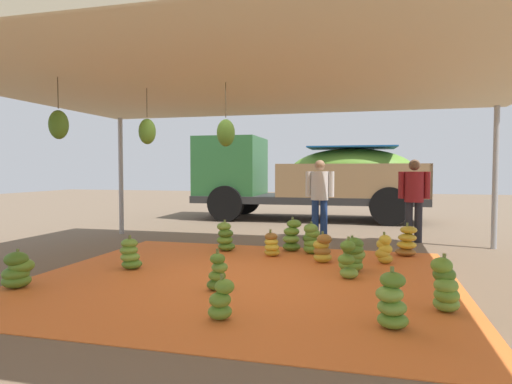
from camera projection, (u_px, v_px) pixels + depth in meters
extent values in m
plane|color=brown|center=(285.00, 243.00, 8.83)|extent=(40.00, 40.00, 0.00)
cube|color=orange|center=(242.00, 278.00, 5.93)|extent=(5.48, 4.94, 0.01)
cylinder|color=#9EA0A5|center=(121.00, 176.00, 10.02)|extent=(0.10, 0.10, 2.59)
cylinder|color=#9EA0A5|center=(495.00, 178.00, 8.10)|extent=(0.10, 0.10, 2.59)
cube|color=beige|center=(242.00, 79.00, 5.81)|extent=(8.00, 7.00, 0.06)
cylinder|color=#4C422D|center=(58.00, 93.00, 5.56)|extent=(0.01, 0.01, 0.39)
ellipsoid|color=#477523|center=(59.00, 125.00, 5.58)|extent=(0.24, 0.24, 0.36)
cylinder|color=#4C422D|center=(226.00, 100.00, 5.90)|extent=(0.01, 0.01, 0.46)
ellipsoid|color=#477523|center=(226.00, 133.00, 5.92)|extent=(0.24, 0.24, 0.36)
cylinder|color=#4C422D|center=(147.00, 103.00, 6.31)|extent=(0.01, 0.01, 0.41)
ellipsoid|color=#518428|center=(147.00, 132.00, 6.33)|extent=(0.24, 0.24, 0.36)
ellipsoid|color=#477523|center=(216.00, 285.00, 5.32)|extent=(0.25, 0.25, 0.13)
ellipsoid|color=#60932D|center=(217.00, 276.00, 5.32)|extent=(0.29, 0.29, 0.13)
ellipsoid|color=#6B9E38|center=(220.00, 267.00, 5.31)|extent=(0.22, 0.22, 0.13)
ellipsoid|color=#518428|center=(217.00, 259.00, 5.29)|extent=(0.24, 0.24, 0.13)
cylinder|color=olive|center=(218.00, 254.00, 5.28)|extent=(0.04, 0.04, 0.12)
ellipsoid|color=#75A83D|center=(349.00, 273.00, 5.89)|extent=(0.29, 0.29, 0.14)
ellipsoid|color=#60932D|center=(346.00, 260.00, 5.86)|extent=(0.27, 0.27, 0.14)
ellipsoid|color=#518428|center=(348.00, 246.00, 5.85)|extent=(0.28, 0.28, 0.14)
cylinder|color=olive|center=(349.00, 241.00, 5.86)|extent=(0.04, 0.04, 0.12)
ellipsoid|color=#60932D|center=(393.00, 320.00, 4.04)|extent=(0.29, 0.29, 0.14)
ellipsoid|color=#6B9E38|center=(392.00, 307.00, 4.02)|extent=(0.37, 0.37, 0.14)
ellipsoid|color=#75A83D|center=(389.00, 294.00, 4.00)|extent=(0.26, 0.26, 0.14)
ellipsoid|color=#518428|center=(393.00, 280.00, 4.01)|extent=(0.30, 0.30, 0.14)
cylinder|color=olive|center=(392.00, 273.00, 4.02)|extent=(0.04, 0.04, 0.12)
ellipsoid|color=#6B9E38|center=(446.00, 303.00, 4.51)|extent=(0.31, 0.31, 0.16)
ellipsoid|color=#60932D|center=(447.00, 295.00, 4.47)|extent=(0.26, 0.26, 0.16)
ellipsoid|color=#6B9E38|center=(446.00, 285.00, 4.46)|extent=(0.29, 0.29, 0.16)
ellipsoid|color=#477523|center=(444.00, 275.00, 4.51)|extent=(0.30, 0.30, 0.16)
ellipsoid|color=#60932D|center=(442.00, 265.00, 4.48)|extent=(0.25, 0.25, 0.16)
cylinder|color=olive|center=(444.00, 260.00, 4.48)|extent=(0.04, 0.04, 0.12)
ellipsoid|color=#518428|center=(227.00, 246.00, 7.91)|extent=(0.36, 0.36, 0.15)
ellipsoid|color=#60932D|center=(225.00, 240.00, 7.88)|extent=(0.39, 0.39, 0.15)
ellipsoid|color=#477523|center=(226.00, 233.00, 7.87)|extent=(0.33, 0.33, 0.15)
ellipsoid|color=#75A83D|center=(224.00, 226.00, 7.89)|extent=(0.32, 0.32, 0.15)
cylinder|color=olive|center=(225.00, 223.00, 7.88)|extent=(0.04, 0.04, 0.12)
ellipsoid|color=#60932D|center=(220.00, 312.00, 4.28)|extent=(0.26, 0.26, 0.14)
ellipsoid|color=#60932D|center=(220.00, 300.00, 4.25)|extent=(0.26, 0.26, 0.14)
ellipsoid|color=#60932D|center=(225.00, 287.00, 4.26)|extent=(0.25, 0.25, 0.14)
cylinder|color=olive|center=(222.00, 280.00, 4.26)|extent=(0.04, 0.04, 0.12)
ellipsoid|color=#60932D|center=(312.00, 249.00, 7.62)|extent=(0.40, 0.40, 0.18)
ellipsoid|color=#60932D|center=(312.00, 244.00, 7.62)|extent=(0.40, 0.40, 0.18)
ellipsoid|color=#477523|center=(311.00, 238.00, 7.65)|extent=(0.36, 0.36, 0.18)
ellipsoid|color=#60932D|center=(313.00, 234.00, 7.63)|extent=(0.35, 0.35, 0.18)
ellipsoid|color=#6B9E38|center=(311.00, 229.00, 7.61)|extent=(0.31, 0.31, 0.18)
cylinder|color=olive|center=(311.00, 225.00, 7.61)|extent=(0.04, 0.04, 0.12)
ellipsoid|color=#518428|center=(16.00, 280.00, 5.42)|extent=(0.46, 0.46, 0.18)
ellipsoid|color=#518428|center=(16.00, 273.00, 5.41)|extent=(0.42, 0.42, 0.18)
ellipsoid|color=#60932D|center=(22.00, 266.00, 5.42)|extent=(0.40, 0.40, 0.18)
ellipsoid|color=#477523|center=(16.00, 259.00, 5.37)|extent=(0.37, 0.37, 0.18)
cylinder|color=olive|center=(18.00, 254.00, 5.40)|extent=(0.04, 0.04, 0.12)
ellipsoid|color=gold|center=(385.00, 258.00, 6.82)|extent=(0.30, 0.30, 0.16)
ellipsoid|color=gold|center=(382.00, 254.00, 6.82)|extent=(0.31, 0.31, 0.16)
ellipsoid|color=gold|center=(385.00, 249.00, 6.82)|extent=(0.29, 0.29, 0.16)
ellipsoid|color=gold|center=(383.00, 244.00, 6.86)|extent=(0.22, 0.22, 0.16)
ellipsoid|color=gold|center=(385.00, 240.00, 6.81)|extent=(0.20, 0.20, 0.16)
cylinder|color=olive|center=(384.00, 236.00, 6.82)|extent=(0.04, 0.04, 0.12)
ellipsoid|color=gold|center=(272.00, 252.00, 7.43)|extent=(0.37, 0.37, 0.13)
ellipsoid|color=gold|center=(272.00, 247.00, 7.39)|extent=(0.35, 0.35, 0.13)
ellipsoid|color=gold|center=(271.00, 242.00, 7.40)|extent=(0.27, 0.27, 0.13)
ellipsoid|color=#996628|center=(271.00, 237.00, 7.40)|extent=(0.24, 0.24, 0.13)
cylinder|color=olive|center=(270.00, 233.00, 7.39)|extent=(0.04, 0.04, 0.12)
ellipsoid|color=gold|center=(323.00, 257.00, 6.90)|extent=(0.37, 0.37, 0.16)
ellipsoid|color=#996628|center=(322.00, 251.00, 6.92)|extent=(0.37, 0.37, 0.16)
ellipsoid|color=gold|center=(321.00, 245.00, 6.93)|extent=(0.31, 0.31, 0.16)
ellipsoid|color=#996628|center=(324.00, 239.00, 6.88)|extent=(0.29, 0.29, 0.16)
cylinder|color=olive|center=(323.00, 235.00, 6.89)|extent=(0.04, 0.04, 0.12)
ellipsoid|color=#518428|center=(132.00, 264.00, 6.46)|extent=(0.37, 0.37, 0.14)
ellipsoid|color=#75A83D|center=(130.00, 257.00, 6.46)|extent=(0.38, 0.38, 0.14)
ellipsoid|color=#6B9E38|center=(129.00, 250.00, 6.47)|extent=(0.31, 0.31, 0.14)
ellipsoid|color=#6B9E38|center=(129.00, 243.00, 6.48)|extent=(0.31, 0.31, 0.14)
cylinder|color=olive|center=(130.00, 239.00, 6.44)|extent=(0.04, 0.04, 0.12)
ellipsoid|color=#60932D|center=(351.00, 265.00, 6.29)|extent=(0.43, 0.43, 0.18)
ellipsoid|color=#518428|center=(351.00, 260.00, 6.30)|extent=(0.36, 0.36, 0.18)
ellipsoid|color=#6B9E38|center=(354.00, 254.00, 6.29)|extent=(0.37, 0.37, 0.18)
ellipsoid|color=#477523|center=(353.00, 249.00, 6.26)|extent=(0.29, 0.29, 0.18)
ellipsoid|color=#477523|center=(354.00, 244.00, 6.29)|extent=(0.39, 0.39, 0.18)
cylinder|color=olive|center=(352.00, 240.00, 6.27)|extent=(0.04, 0.04, 0.12)
ellipsoid|color=#477523|center=(292.00, 247.00, 7.90)|extent=(0.38, 0.38, 0.15)
ellipsoid|color=#75A83D|center=(291.00, 239.00, 7.90)|extent=(0.38, 0.38, 0.15)
ellipsoid|color=#60932D|center=(292.00, 231.00, 7.90)|extent=(0.35, 0.35, 0.15)
ellipsoid|color=#60932D|center=(294.00, 224.00, 7.92)|extent=(0.36, 0.36, 0.15)
cylinder|color=olive|center=(293.00, 221.00, 7.90)|extent=(0.04, 0.04, 0.12)
ellipsoid|color=#996628|center=(405.00, 252.00, 7.45)|extent=(0.44, 0.44, 0.13)
ellipsoid|color=gold|center=(407.00, 245.00, 7.41)|extent=(0.42, 0.42, 0.13)
ellipsoid|color=gold|center=(407.00, 238.00, 7.40)|extent=(0.34, 0.34, 0.13)
ellipsoid|color=gold|center=(409.00, 230.00, 7.43)|extent=(0.31, 0.31, 0.13)
cylinder|color=olive|center=(407.00, 226.00, 7.42)|extent=(0.04, 0.04, 0.12)
cube|color=#2D2D2D|center=(308.00, 199.00, 13.03)|extent=(6.52, 2.51, 0.20)
cube|color=#2D6B33|center=(231.00, 166.00, 13.50)|extent=(1.87, 2.18, 1.70)
cube|color=#232D38|center=(203.00, 155.00, 13.69)|extent=(0.08, 1.85, 0.75)
cube|color=#99754C|center=(351.00, 181.00, 11.65)|extent=(4.00, 0.21, 0.90)
cube|color=#99754C|center=(352.00, 179.00, 13.82)|extent=(4.00, 0.21, 0.90)
cube|color=#99754C|center=(424.00, 180.00, 12.30)|extent=(0.15, 2.31, 0.90)
ellipsoid|color=#60932D|center=(352.00, 172.00, 12.72)|extent=(3.58, 2.05, 1.35)
cube|color=#19569E|center=(352.00, 148.00, 12.69)|extent=(2.45, 1.83, 0.04)
cylinder|color=black|center=(226.00, 204.00, 12.50)|extent=(1.01, 0.31, 1.00)
cylinder|color=black|center=(244.00, 199.00, 14.55)|extent=(1.01, 0.31, 1.00)
cylinder|color=black|center=(389.00, 206.00, 11.52)|extent=(1.01, 0.31, 1.00)
cylinder|color=black|center=(384.00, 201.00, 13.58)|extent=(1.01, 0.31, 1.00)
cylinder|color=#26262D|center=(409.00, 222.00, 8.91)|extent=(0.15, 0.15, 0.80)
cylinder|color=#26262D|center=(418.00, 222.00, 8.86)|extent=(0.15, 0.15, 0.80)
cylinder|color=maroon|center=(414.00, 187.00, 8.85)|extent=(0.37, 0.37, 0.60)
cylinder|color=maroon|center=(401.00, 185.00, 8.91)|extent=(0.12, 0.12, 0.53)
cylinder|color=maroon|center=(427.00, 185.00, 8.79)|extent=(0.12, 0.12, 0.53)
sphere|color=brown|center=(414.00, 165.00, 8.83)|extent=(0.22, 0.22, 0.22)
cylinder|color=navy|center=(315.00, 219.00, 9.50)|extent=(0.15, 0.15, 0.80)
cylinder|color=navy|center=(324.00, 219.00, 9.46)|extent=(0.15, 0.15, 0.80)
cylinder|color=silver|center=(320.00, 186.00, 9.45)|extent=(0.37, 0.37, 0.60)
cylinder|color=silver|center=(308.00, 184.00, 9.51)|extent=(0.12, 0.12, 0.54)
cylinder|color=silver|center=(331.00, 184.00, 9.38)|extent=(0.12, 0.12, 0.54)
sphere|color=#936B4C|center=(320.00, 165.00, 9.43)|extent=(0.22, 0.22, 0.22)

